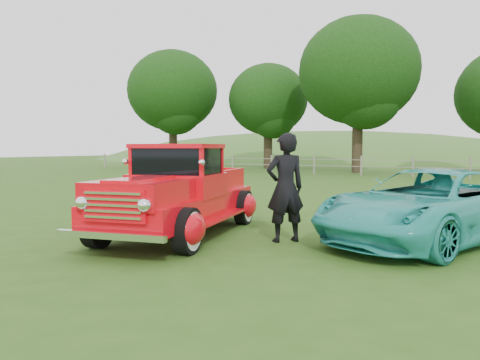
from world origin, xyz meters
The scene contains 9 objects.
ground centered at (0.00, 0.00, 0.00)m, with size 140.00×140.00×0.00m, color #294D14.
distant_hills centered at (-4.08, 59.46, -4.55)m, with size 116.00×60.00×18.00m.
fence_line centered at (0.00, 22.00, 0.60)m, with size 48.00×0.12×1.20m.
tree_far_west centered at (-20.00, 26.00, 6.49)m, with size 7.60×7.60×9.93m.
tree_mid_west centered at (-12.00, 28.00, 5.55)m, with size 6.40×6.40×8.46m.
tree_near_west centered at (-4.00, 25.00, 6.80)m, with size 8.00×8.00×10.42m.
red_pickup centered at (-1.48, 0.73, 0.80)m, with size 2.88×5.22×1.78m.
teal_sedan centered at (2.93, 2.23, 0.66)m, with size 2.20×4.78×1.33m, color teal.
man centered at (0.61, 1.08, 0.99)m, with size 0.72×0.47×1.97m, color black.
Camera 1 is at (3.82, -6.75, 1.71)m, focal length 35.00 mm.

